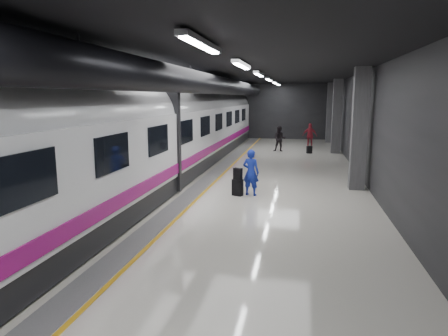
{
  "coord_description": "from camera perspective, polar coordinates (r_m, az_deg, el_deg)",
  "views": [
    {
      "loc": [
        2.46,
        -13.42,
        3.42
      ],
      "look_at": [
        0.12,
        -1.38,
        1.24
      ],
      "focal_mm": 32.0,
      "sensor_mm": 36.0,
      "label": 1
    }
  ],
  "objects": [
    {
      "name": "shoulder_bag",
      "position": [
        13.93,
        1.99,
        -0.82
      ],
      "size": [
        0.34,
        0.28,
        0.4
      ],
      "primitive_type": "cube",
      "rotation": [
        0.0,
        0.0,
        -0.47
      ],
      "color": "black",
      "rests_on": "suitcase_main"
    },
    {
      "name": "ground",
      "position": [
        14.06,
        0.6,
        -3.98
      ],
      "size": [
        40.0,
        40.0,
        0.0
      ],
      "primitive_type": "plane",
      "color": "beige",
      "rests_on": "ground"
    },
    {
      "name": "traveler_far_a",
      "position": [
        25.65,
        7.95,
        4.15
      ],
      "size": [
        0.83,
        0.67,
        1.61
      ],
      "primitive_type": "imported",
      "rotation": [
        0.0,
        0.0,
        -0.08
      ],
      "color": "black",
      "rests_on": "ground"
    },
    {
      "name": "suitcase_far",
      "position": [
        25.11,
        12.09,
        2.57
      ],
      "size": [
        0.36,
        0.3,
        0.46
      ],
      "primitive_type": "cube",
      "rotation": [
        0.0,
        0.0,
        0.37
      ],
      "color": "black",
      "rests_on": "ground"
    },
    {
      "name": "train",
      "position": [
        14.64,
        -12.02,
        4.58
      ],
      "size": [
        3.05,
        38.0,
        4.05
      ],
      "color": "black",
      "rests_on": "ground"
    },
    {
      "name": "traveler_main",
      "position": [
        14.02,
        3.87,
        -0.63
      ],
      "size": [
        0.67,
        0.52,
        1.63
      ],
      "primitive_type": "imported",
      "rotation": [
        0.0,
        0.0,
        2.9
      ],
      "color": "#1B1ED0",
      "rests_on": "ground"
    },
    {
      "name": "platform_hall",
      "position": [
        14.63,
        0.19,
        10.56
      ],
      "size": [
        10.02,
        40.02,
        4.51
      ],
      "color": "black",
      "rests_on": "ground"
    },
    {
      "name": "suitcase_main",
      "position": [
        14.04,
        1.95,
        -2.79
      ],
      "size": [
        0.42,
        0.35,
        0.58
      ],
      "primitive_type": "cube",
      "rotation": [
        0.0,
        0.0,
        -0.4
      ],
      "color": "black",
      "rests_on": "ground"
    },
    {
      "name": "traveler_far_b",
      "position": [
        27.7,
        12.14,
        4.53
      ],
      "size": [
        1.05,
        0.6,
        1.68
      ],
      "primitive_type": "imported",
      "rotation": [
        0.0,
        0.0,
        -0.21
      ],
      "color": "maroon",
      "rests_on": "ground"
    }
  ]
}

